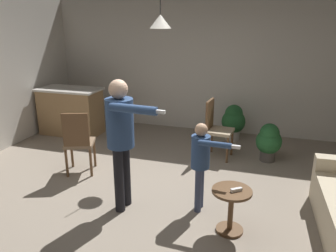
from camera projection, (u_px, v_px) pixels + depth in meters
ground at (147, 201)px, 4.38m from camera, size 7.68×7.68×0.00m
wall_back at (200, 66)px, 6.87m from camera, size 6.40×0.10×2.70m
kitchen_counter at (71, 111)px, 6.84m from camera, size 1.26×0.66×0.95m
side_table_by_couch at (231, 205)px, 3.68m from camera, size 0.44×0.44×0.52m
person_adult at (121, 132)px, 3.94m from camera, size 0.80×0.51×1.64m
person_child at (201, 158)px, 4.00m from camera, size 0.58×0.34×1.13m
dining_chair_by_counter at (78, 140)px, 5.01m from camera, size 0.54×0.54×1.00m
dining_chair_near_wall at (216, 127)px, 5.64m from camera, size 0.46×0.46×1.00m
potted_plant_corner at (233, 121)px, 6.50m from camera, size 0.46×0.46×0.71m
potted_plant_by_wall at (269, 141)px, 5.53m from camera, size 0.42×0.42×0.65m
spare_remote_on_table at (236, 190)px, 3.59m from camera, size 0.13×0.11×0.04m
ceiling_light_pendant at (160, 21)px, 4.89m from camera, size 0.32×0.32×0.55m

